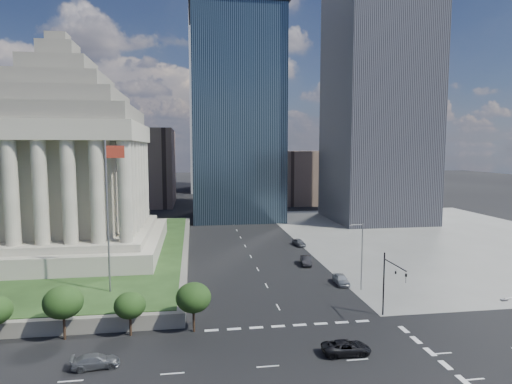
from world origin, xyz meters
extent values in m
plane|color=black|center=(0.00, 100.00, 0.00)|extent=(500.00, 500.00, 0.00)
cube|color=slate|center=(46.00, 60.00, 0.01)|extent=(68.00, 90.00, 0.03)
cube|color=#5E5A50|center=(-45.00, 50.00, 0.90)|extent=(66.00, 70.00, 1.80)
cube|color=#203917|center=(-45.00, 50.00, 1.85)|extent=(64.00, 68.00, 0.10)
cylinder|color=slate|center=(-22.00, 24.00, 11.90)|extent=(0.24, 0.24, 20.00)
cube|color=maroon|center=(-20.80, 24.00, 20.40)|extent=(2.40, 0.05, 1.60)
cube|color=black|center=(2.00, 95.00, 30.00)|extent=(26.00, 26.00, 60.00)
cube|color=black|center=(42.00, 85.00, 50.00)|extent=(26.00, 28.00, 100.00)
cube|color=brown|center=(32.00, 130.00, 10.00)|extent=(20.00, 30.00, 20.00)
cube|color=brown|center=(-30.00, 130.00, 14.00)|extent=(24.00, 30.00, 28.00)
cylinder|color=black|center=(12.50, 15.50, 4.00)|extent=(0.18, 0.18, 8.00)
cylinder|color=black|center=(12.50, 12.75, 7.20)|extent=(0.14, 5.50, 0.14)
cube|color=black|center=(12.50, 10.00, 6.40)|extent=(0.30, 0.30, 1.10)
cube|color=slate|center=(11.70, -6.00, 9.70)|extent=(0.50, 0.22, 0.14)
cylinder|color=slate|center=(13.50, 25.00, 5.00)|extent=(0.16, 0.16, 10.00)
cylinder|color=slate|center=(12.60, 25.00, 9.80)|extent=(1.80, 0.12, 0.12)
cube|color=slate|center=(11.70, 25.00, 9.70)|extent=(0.50, 0.22, 0.14)
imported|color=black|center=(4.31, 6.28, 0.69)|extent=(2.46, 5.06, 1.39)
imported|color=#4F5255|center=(-20.28, 7.20, 0.64)|extent=(4.63, 2.34, 1.29)
imported|color=#9B9EA3|center=(11.50, 28.08, 0.78)|extent=(2.08, 4.65, 1.55)
imported|color=black|center=(9.00, 39.57, 0.78)|extent=(2.36, 4.90, 1.55)
imported|color=#53565B|center=(11.50, 54.61, 0.74)|extent=(4.59, 2.42, 1.49)
camera|label=1|loc=(-10.81, -33.48, 20.76)|focal=30.00mm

